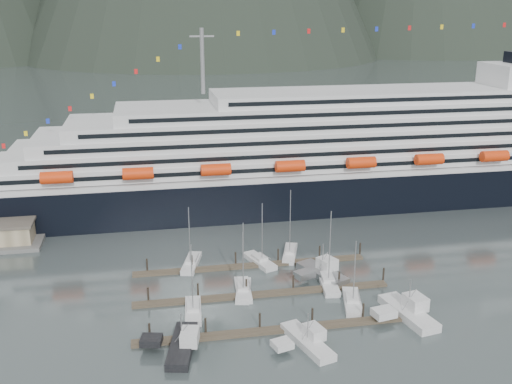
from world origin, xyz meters
The scene contains 17 objects.
ground centered at (0.00, 0.00, 0.00)m, with size 1600.00×1600.00×0.00m, color #404C4B.
cruise_ship centered at (30.03, 54.94, 12.04)m, with size 210.00×30.40×50.30m.
dock_near centered at (-4.93, -9.95, 0.31)m, with size 48.18×2.28×3.20m.
dock_mid centered at (-4.93, 3.05, 0.31)m, with size 48.18×2.28×3.20m.
dock_far centered at (-4.93, 16.05, 0.31)m, with size 48.18×2.28×3.20m.
sailboat_a centered at (-18.40, -1.48, 0.43)m, with size 3.48×9.69×13.82m.
sailboat_b centered at (-8.47, 4.63, 0.41)m, with size 4.51×9.94×12.95m.
sailboat_c centered at (-8.49, 4.87, 0.43)m, with size 3.47×9.95×14.71m.
sailboat_d centered at (8.13, 5.52, 0.44)m, with size 4.31×12.51×15.75m.
sailboat_e centered at (-17.00, 18.90, 0.42)m, with size 5.30×10.69×13.52m.
sailboat_f centered at (-2.89, 17.30, 0.43)m, with size 5.89×10.07×13.95m.
sailboat_g centered at (4.26, 19.99, 0.43)m, with size 5.66×10.68×15.52m.
sailboat_h centered at (10.01, -3.53, 0.43)m, with size 5.31×10.48×13.20m.
trawler_a centered at (-21.25, -12.58, 0.89)m, with size 9.56×13.00×6.89m.
trawler_c centered at (-1.65, -15.04, 0.82)m, with size 9.39×12.49×6.13m.
trawler_d centered at (17.85, -9.56, 0.97)m, with size 10.15×13.61×7.84m.
trawler_e centered at (7.92, 8.53, 0.96)m, with size 10.48×12.41×7.73m.
Camera 1 is at (-25.02, -95.33, 51.38)m, focal length 42.00 mm.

